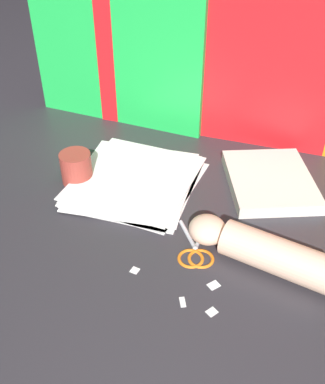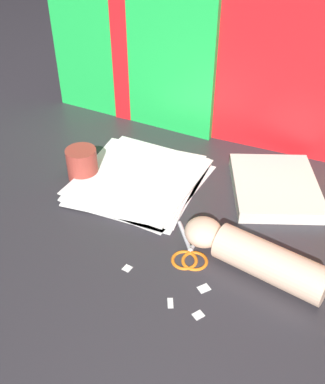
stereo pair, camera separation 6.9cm
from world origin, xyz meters
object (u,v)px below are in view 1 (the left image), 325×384
at_px(paper_stack, 135,180).
at_px(scissors, 196,251).
at_px(hand_forearm, 261,250).
at_px(mug, 76,168).
at_px(book_closed, 270,181).

bearing_deg(paper_stack, scissors, -41.76).
bearing_deg(hand_forearm, mug, 163.89).
height_order(scissors, mug, mug).
relative_size(book_closed, mug, 3.75).
relative_size(hand_forearm, mug, 3.86).
xyz_separation_m(book_closed, hand_forearm, (0.02, -0.27, 0.02)).
relative_size(scissors, mug, 1.92).
relative_size(scissors, hand_forearm, 0.50).
bearing_deg(hand_forearm, scissors, -174.74).
bearing_deg(scissors, book_closed, 68.32).
bearing_deg(mug, hand_forearm, -16.11).
relative_size(paper_stack, hand_forearm, 1.08).
height_order(paper_stack, mug, mug).
xyz_separation_m(paper_stack, hand_forearm, (0.33, -0.17, 0.03)).
height_order(book_closed, mug, mug).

